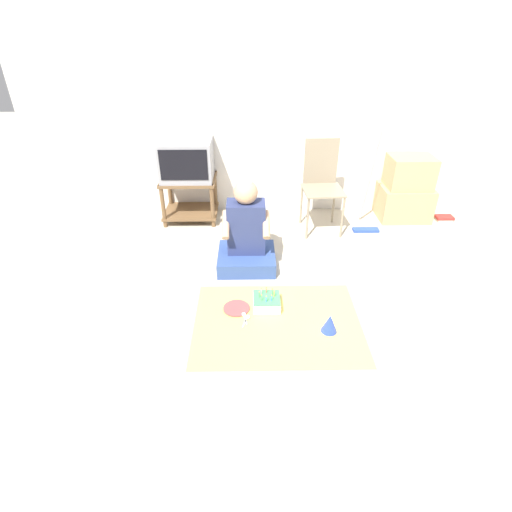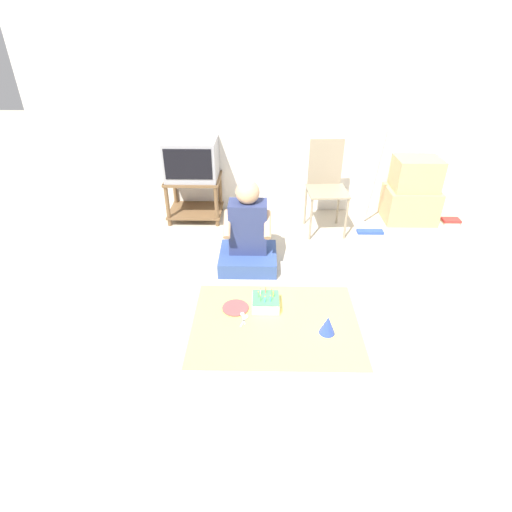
{
  "view_description": "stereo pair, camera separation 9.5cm",
  "coord_description": "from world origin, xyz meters",
  "px_view_note": "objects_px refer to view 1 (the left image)",
  "views": [
    {
      "loc": [
        -0.71,
        -2.33,
        2.02
      ],
      "look_at": [
        -0.66,
        0.44,
        0.35
      ],
      "focal_mm": 28.0,
      "sensor_mm": 36.0,
      "label": 1
    },
    {
      "loc": [
        -0.62,
        -2.33,
        2.02
      ],
      "look_at": [
        -0.66,
        0.44,
        0.35
      ],
      "focal_mm": 28.0,
      "sensor_mm": 36.0,
      "label": 2
    }
  ],
  "objects_px": {
    "folding_chair": "(322,180)",
    "person_seated": "(246,236)",
    "birthday_cake": "(267,302)",
    "paper_plate": "(237,308)",
    "dust_mop": "(368,202)",
    "tv": "(187,160)",
    "party_hat_blue": "(330,323)",
    "cardboard_box_stack": "(406,190)",
    "book_pile": "(444,218)"
  },
  "relations": [
    {
      "from": "folding_chair",
      "to": "person_seated",
      "type": "distance_m",
      "value": 1.14
    },
    {
      "from": "birthday_cake",
      "to": "paper_plate",
      "type": "height_order",
      "value": "birthday_cake"
    },
    {
      "from": "dust_mop",
      "to": "paper_plate",
      "type": "bearing_deg",
      "value": -134.36
    },
    {
      "from": "dust_mop",
      "to": "birthday_cake",
      "type": "xyz_separation_m",
      "value": [
        -1.14,
        -1.39,
        -0.25
      ]
    },
    {
      "from": "tv",
      "to": "party_hat_blue",
      "type": "bearing_deg",
      "value": -57.46
    },
    {
      "from": "cardboard_box_stack",
      "to": "party_hat_blue",
      "type": "xyz_separation_m",
      "value": [
        -1.19,
        -1.96,
        -0.25
      ]
    },
    {
      "from": "person_seated",
      "to": "birthday_cake",
      "type": "relative_size",
      "value": 4.17
    },
    {
      "from": "dust_mop",
      "to": "paper_plate",
      "type": "height_order",
      "value": "dust_mop"
    },
    {
      "from": "folding_chair",
      "to": "paper_plate",
      "type": "height_order",
      "value": "folding_chair"
    },
    {
      "from": "book_pile",
      "to": "person_seated",
      "type": "bearing_deg",
      "value": -158.45
    },
    {
      "from": "tv",
      "to": "birthday_cake",
      "type": "relative_size",
      "value": 2.57
    },
    {
      "from": "dust_mop",
      "to": "person_seated",
      "type": "distance_m",
      "value": 1.49
    },
    {
      "from": "book_pile",
      "to": "party_hat_blue",
      "type": "height_order",
      "value": "party_hat_blue"
    },
    {
      "from": "tv",
      "to": "dust_mop",
      "type": "height_order",
      "value": "dust_mop"
    },
    {
      "from": "tv",
      "to": "folding_chair",
      "type": "height_order",
      "value": "folding_chair"
    },
    {
      "from": "person_seated",
      "to": "paper_plate",
      "type": "relative_size",
      "value": 4.18
    },
    {
      "from": "book_pile",
      "to": "dust_mop",
      "type": "bearing_deg",
      "value": -170.01
    },
    {
      "from": "tv",
      "to": "paper_plate",
      "type": "relative_size",
      "value": 2.57
    },
    {
      "from": "tv",
      "to": "folding_chair",
      "type": "relative_size",
      "value": 0.58
    },
    {
      "from": "tv",
      "to": "folding_chair",
      "type": "xyz_separation_m",
      "value": [
        1.44,
        -0.23,
        -0.15
      ]
    },
    {
      "from": "tv",
      "to": "party_hat_blue",
      "type": "relative_size",
      "value": 3.79
    },
    {
      "from": "book_pile",
      "to": "person_seated",
      "type": "xyz_separation_m",
      "value": [
        -2.26,
        -0.89,
        0.27
      ]
    },
    {
      "from": "dust_mop",
      "to": "paper_plate",
      "type": "distance_m",
      "value": 1.99
    },
    {
      "from": "tv",
      "to": "birthday_cake",
      "type": "xyz_separation_m",
      "value": [
        0.8,
        -1.67,
        -0.64
      ]
    },
    {
      "from": "birthday_cake",
      "to": "cardboard_box_stack",
      "type": "bearing_deg",
      "value": 45.44
    },
    {
      "from": "folding_chair",
      "to": "person_seated",
      "type": "bearing_deg",
      "value": -135.52
    },
    {
      "from": "dust_mop",
      "to": "person_seated",
      "type": "bearing_deg",
      "value": -150.9
    },
    {
      "from": "folding_chair",
      "to": "dust_mop",
      "type": "bearing_deg",
      "value": -6.4
    },
    {
      "from": "book_pile",
      "to": "person_seated",
      "type": "height_order",
      "value": "person_seated"
    },
    {
      "from": "tv",
      "to": "dust_mop",
      "type": "distance_m",
      "value": 2.0
    },
    {
      "from": "cardboard_box_stack",
      "to": "person_seated",
      "type": "bearing_deg",
      "value": -150.96
    },
    {
      "from": "dust_mop",
      "to": "person_seated",
      "type": "xyz_separation_m",
      "value": [
        -1.3,
        -0.72,
        -0.01
      ]
    },
    {
      "from": "book_pile",
      "to": "paper_plate",
      "type": "bearing_deg",
      "value": -145.98
    },
    {
      "from": "dust_mop",
      "to": "tv",
      "type": "bearing_deg",
      "value": 171.67
    },
    {
      "from": "tv",
      "to": "paper_plate",
      "type": "xyz_separation_m",
      "value": [
        0.56,
        -1.69,
        -0.69
      ]
    },
    {
      "from": "cardboard_box_stack",
      "to": "book_pile",
      "type": "xyz_separation_m",
      "value": [
        0.46,
        -0.11,
        -0.3
      ]
    },
    {
      "from": "tv",
      "to": "person_seated",
      "type": "xyz_separation_m",
      "value": [
        0.64,
        -1.01,
        -0.4
      ]
    },
    {
      "from": "dust_mop",
      "to": "paper_plate",
      "type": "relative_size",
      "value": 5.12
    },
    {
      "from": "folding_chair",
      "to": "person_seated",
      "type": "height_order",
      "value": "folding_chair"
    },
    {
      "from": "folding_chair",
      "to": "party_hat_blue",
      "type": "distance_m",
      "value": 1.81
    },
    {
      "from": "dust_mop",
      "to": "book_pile",
      "type": "relative_size",
      "value": 5.7
    },
    {
      "from": "cardboard_box_stack",
      "to": "paper_plate",
      "type": "relative_size",
      "value": 3.35
    },
    {
      "from": "cardboard_box_stack",
      "to": "birthday_cake",
      "type": "height_order",
      "value": "cardboard_box_stack"
    },
    {
      "from": "birthday_cake",
      "to": "party_hat_blue",
      "type": "distance_m",
      "value": 0.54
    },
    {
      "from": "book_pile",
      "to": "folding_chair",
      "type": "bearing_deg",
      "value": -175.61
    },
    {
      "from": "tv",
      "to": "paper_plate",
      "type": "distance_m",
      "value": 1.91
    },
    {
      "from": "folding_chair",
      "to": "dust_mop",
      "type": "xyz_separation_m",
      "value": [
        0.51,
        -0.06,
        -0.24
      ]
    },
    {
      "from": "folding_chair",
      "to": "cardboard_box_stack",
      "type": "relative_size",
      "value": 1.32
    },
    {
      "from": "tv",
      "to": "dust_mop",
      "type": "relative_size",
      "value": 0.5
    },
    {
      "from": "tv",
      "to": "folding_chair",
      "type": "bearing_deg",
      "value": -9.01
    }
  ]
}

